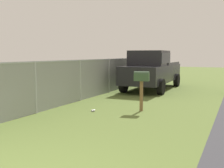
{
  "coord_description": "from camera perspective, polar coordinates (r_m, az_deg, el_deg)",
  "views": [
    {
      "loc": [
        -2.36,
        -2.84,
        1.89
      ],
      "look_at": [
        3.99,
        0.16,
        1.12
      ],
      "focal_mm": 43.13,
      "sensor_mm": 36.0,
      "label": 1
    }
  ],
  "objects": [
    {
      "name": "litter_can_near_hydrant",
      "position": [
        8.99,
        -4.03,
        -5.66
      ],
      "size": [
        0.14,
        0.11,
        0.07
      ],
      "primitive_type": "cylinder",
      "rotation": [
        0.0,
        1.57,
        2.7
      ],
      "color": "silver",
      "rests_on": "ground"
    },
    {
      "name": "fence_section",
      "position": [
        13.45,
        -0.65,
        2.09
      ],
      "size": [
        16.22,
        0.07,
        1.68
      ],
      "color": "#9EA3A8",
      "rests_on": "ground"
    },
    {
      "name": "pickup_truck",
      "position": [
        14.64,
        8.4,
        3.14
      ],
      "size": [
        5.59,
        2.21,
        2.09
      ],
      "rotation": [
        0.0,
        0.0,
        3.15
      ],
      "color": "black",
      "rests_on": "ground"
    },
    {
      "name": "litter_can_by_mailbox",
      "position": [
        11.32,
        6.3,
        -3.21
      ],
      "size": [
        0.12,
        0.14,
        0.07
      ],
      "primitive_type": "cylinder",
      "rotation": [
        0.0,
        1.57,
        5.23
      ],
      "color": "blue",
      "rests_on": "ground"
    },
    {
      "name": "mailbox",
      "position": [
        8.98,
        6.29,
        0.98
      ],
      "size": [
        0.29,
        0.53,
        1.33
      ],
      "rotation": [
        0.0,
        0.0,
        0.18
      ],
      "color": "brown",
      "rests_on": "ground"
    }
  ]
}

